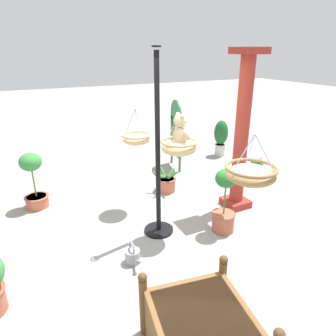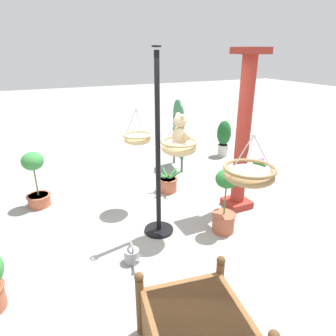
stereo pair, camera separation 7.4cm
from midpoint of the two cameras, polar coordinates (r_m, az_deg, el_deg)
The scene contains 14 objects.
ground_plane at distance 4.61m, azimuth -0.80°, elevation -12.76°, with size 40.00×40.00×0.00m, color gray.
display_pole_central at distance 4.31m, azimuth -1.36°, elevation -2.41°, with size 0.44×0.44×2.64m.
hanging_basket_with_teddy at distance 4.11m, azimuth 2.62°, elevation 4.05°, with size 0.50×0.50×0.55m.
teddy_bear at distance 4.06m, azimuth 2.95°, elevation 6.78°, with size 0.31×0.27×0.45m.
hanging_basket_left_high at distance 4.93m, azimuth -5.38°, elevation 5.63°, with size 0.47×0.47×0.59m.
hanging_basket_right_low at distance 3.22m, azimuth 15.78°, elevation -1.13°, with size 0.54×0.54×0.53m.
greenhouse_pillar_right at distance 5.08m, azimuth 14.38°, elevation 5.69°, with size 0.44×0.44×2.63m.
potted_plant_fern_front at distance 5.67m, azimuth -23.43°, elevation -2.09°, with size 0.42×0.42×1.00m.
potted_plant_flowering_red at distance 4.57m, azimuth 11.16°, elevation -6.71°, with size 0.37×0.37×1.01m.
potted_plant_tall_leafy at distance 5.87m, azimuth 0.33°, elevation -2.82°, with size 0.55×0.53×0.45m.
potted_plant_conical_shrub at distance 6.42m, azimuth 17.06°, elevation -0.59°, with size 0.27×0.27×0.57m.
potted_plant_trailing_ivy at distance 7.90m, azimuth 10.78°, elevation 5.85°, with size 0.35×0.35×0.93m.
display_sign_board at distance 6.86m, azimuth 2.26°, elevation 7.43°, with size 0.70×0.16×1.58m.
watering_can at distance 4.09m, azimuth -6.31°, elevation -16.14°, with size 0.35×0.20×0.30m.
Camera 2 is at (3.49, -1.52, 2.59)m, focal length 32.18 mm.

